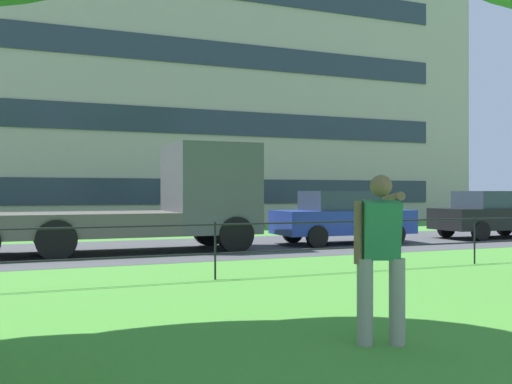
% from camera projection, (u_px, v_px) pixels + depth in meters
% --- Properties ---
extents(street_strip, '(80.00, 6.29, 0.01)m').
position_uv_depth(street_strip, '(145.00, 250.00, 15.45)').
color(street_strip, '#4C4C51').
rests_on(street_strip, ground).
extents(park_fence, '(34.52, 0.04, 1.00)m').
position_uv_depth(park_fence, '(215.00, 240.00, 10.21)').
color(park_fence, black).
rests_on(park_fence, ground).
extents(person_thrower, '(0.71, 0.73, 1.68)m').
position_uv_depth(person_thrower, '(381.00, 253.00, 5.87)').
color(person_thrower, gray).
rests_on(person_thrower, ground).
extents(flatbed_truck_left, '(7.32, 2.47, 2.75)m').
position_uv_depth(flatbed_truck_left, '(155.00, 204.00, 15.00)').
color(flatbed_truck_left, '#4C4C51').
rests_on(flatbed_truck_left, ground).
extents(car_blue_center, '(4.06, 1.93, 1.54)m').
position_uv_depth(car_blue_center, '(342.00, 217.00, 17.27)').
color(car_blue_center, '#233899').
rests_on(car_blue_center, ground).
extents(car_black_right, '(4.05, 1.91, 1.54)m').
position_uv_depth(car_black_right, '(492.00, 214.00, 19.43)').
color(car_black_right, black).
rests_on(car_black_right, ground).
extents(apartment_building_background, '(36.42, 12.54, 15.70)m').
position_uv_depth(apartment_building_background, '(109.00, 69.00, 30.53)').
color(apartment_building_background, '#ADA393').
rests_on(apartment_building_background, ground).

